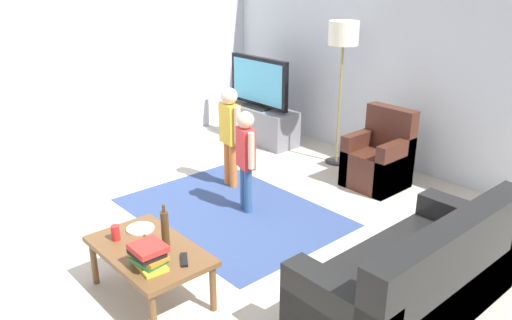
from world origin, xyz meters
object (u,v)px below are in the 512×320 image
Objects in this scene: tv at (259,83)px; tv_remote at (184,260)px; tv_stand at (260,124)px; coffee_table at (149,254)px; book_stack at (148,255)px; plate at (140,229)px; child_near_tv at (230,128)px; soda_can at (116,233)px; couch at (419,282)px; floor_lamp at (343,41)px; child_center at (246,152)px; armchair at (380,161)px; bottle at (165,228)px.

tv is 6.47× the size of tv_remote.
coffee_table is (2.24, -3.12, 0.13)m from tv_stand.
plate is (-0.51, 0.22, -0.08)m from book_stack.
child_near_tv is 3.98× the size of book_stack.
couch is at bearing 38.98° from soda_can.
soda_can is at bearing -79.19° from floor_lamp.
tv_stand is at bearing 134.53° from child_center.
armchair is (2.10, -0.04, 0.05)m from tv_stand.
plate is (-0.35, -0.02, -0.14)m from bottle.
couch is at bearing 39.63° from bottle.
floor_lamp is at bearing 98.94° from child_center.
tv is 2.26m from child_center.
coffee_table is at bearing 23.20° from soda_can.
child_center reaches higher than tv_remote.
couch is 6.22× the size of book_stack.
couch is 1.01× the size of floor_lamp.
armchair is 3.02m from tv_remote.
coffee_table is 0.23m from bottle.
coffee_table is 3.46× the size of book_stack.
tv_remote is at bearing 64.41° from book_stack.
tv reaches higher than child_center.
child_near_tv reaches higher than child_center.
coffee_table is at bearing -54.33° from tv_stand.
couch is 2.81m from child_near_tv.
bottle is 0.38m from plate.
child_near_tv is (-1.12, -1.29, 0.39)m from armchair.
soda_can is (1.96, -3.24, 0.24)m from tv_stand.
armchair reaches higher than coffee_table.
child_near_tv is (0.98, -1.31, -0.16)m from tv.
couch reaches higher than bottle.
coffee_table is at bearing -18.45° from plate.
floor_lamp is (-0.79, 0.19, 1.25)m from armchair.
tv_stand is 3.84m from coffee_table.
bottle is at bearing 67.38° from coffee_table.
plate is at bearing -78.80° from floor_lamp.
tv is 0.96× the size of child_near_tv.
tv_stand is 3.96m from tv_remote.
couch is at bearing -26.04° from tv_stand.
plate is at bearing 156.71° from book_stack.
tv_stand is 5.45× the size of plate.
coffee_table is at bearing -54.89° from child_near_tv.
book_stack is 0.30m from bottle.
tv is at bearing -90.00° from tv_stand.
armchair is (-1.61, 1.78, 0.01)m from couch.
armchair is 3.21m from soda_can.
tv_remote is at bearing 20.14° from soda_can.
tv_stand is 10.00× the size of soda_can.
child_center reaches higher than bottle.
bottle is at bearing -86.41° from armchair.
tv_stand is 1.04× the size of child_near_tv.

